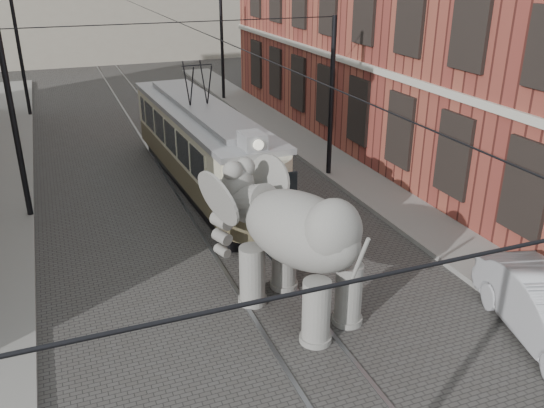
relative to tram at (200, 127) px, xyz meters
name	(u,v)px	position (x,y,z in m)	size (l,w,h in m)	color
ground	(254,273)	(-0.39, -6.83, -2.24)	(120.00, 120.00, 0.00)	#3A3836
tram_rails	(254,273)	(-0.39, -6.83, -2.23)	(1.54, 80.00, 0.02)	slate
sidewalk_right	(440,235)	(5.61, -6.83, -2.16)	(2.00, 60.00, 0.15)	slate
brick_building	(424,5)	(10.61, 2.17, 3.76)	(8.00, 26.00, 12.00)	maroon
catenary	(195,120)	(-0.59, -1.83, 0.76)	(11.00, 30.20, 6.00)	black
tram	(200,127)	(0.00, 0.00, 0.00)	(2.33, 11.29, 4.48)	beige
elephant	(300,249)	(-0.02, -8.92, -0.56)	(3.02, 5.48, 3.35)	slate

